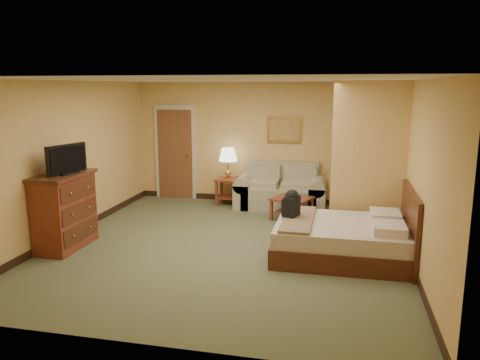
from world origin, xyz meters
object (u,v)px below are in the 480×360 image
(dresser, at_px, (65,211))
(bed, at_px, (345,238))
(loveseat, at_px, (281,193))
(coffee_table, at_px, (292,204))

(dresser, xyz_separation_m, bed, (4.30, 0.51, -0.31))
(bed, bearing_deg, loveseat, 116.25)
(loveseat, relative_size, coffee_table, 2.17)
(loveseat, distance_m, bed, 2.98)
(loveseat, xyz_separation_m, coffee_table, (0.32, -0.82, 0.00))
(loveseat, distance_m, dresser, 4.37)
(loveseat, distance_m, coffee_table, 0.89)
(coffee_table, xyz_separation_m, dresser, (-3.30, -2.36, 0.29))
(loveseat, xyz_separation_m, bed, (1.32, -2.68, -0.01))
(coffee_table, relative_size, bed, 0.44)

